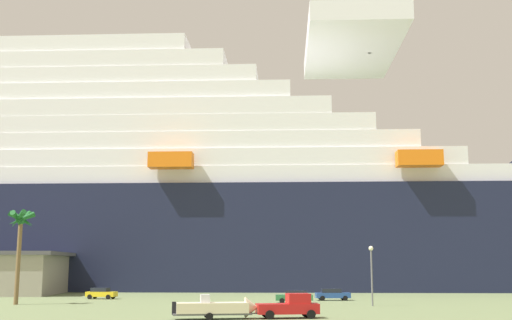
# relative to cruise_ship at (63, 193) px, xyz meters

# --- Properties ---
(ground_plane) EXTENTS (600.00, 600.00, 0.00)m
(ground_plane) POSITION_rel_cruise_ship_xyz_m (33.32, -26.32, -19.93)
(ground_plane) COLOR #66754C
(cruise_ship) EXTENTS (231.82, 48.16, 67.06)m
(cruise_ship) POSITION_rel_cruise_ship_xyz_m (0.00, 0.00, 0.00)
(cruise_ship) COLOR #191E38
(cruise_ship) RESTS_ON ground_plane
(pickup_truck) EXTENTS (5.82, 2.89, 2.20)m
(pickup_truck) POSITION_rel_cruise_ship_xyz_m (42.54, -74.84, -18.88)
(pickup_truck) COLOR red
(pickup_truck) RESTS_ON ground_plane
(small_boat_on_trailer) EXTENTS (8.81, 2.96, 2.15)m
(small_boat_on_trailer) POSITION_rel_cruise_ship_xyz_m (36.25, -75.72, -18.97)
(small_boat_on_trailer) COLOR #595960
(small_boat_on_trailer) RESTS_ON ground_plane
(palm_tree) EXTENTS (3.57, 3.39, 11.60)m
(palm_tree) POSITION_rel_cruise_ship_xyz_m (10.34, -53.77, -10.62)
(palm_tree) COLOR brown
(palm_tree) RESTS_ON ground_plane
(street_lamp) EXTENTS (0.56, 0.56, 7.03)m
(street_lamp) POSITION_rel_cruise_ship_xyz_m (53.50, -57.41, -15.27)
(street_lamp) COLOR slate
(street_lamp) RESTS_ON ground_plane
(parked_car_yellow_taxi) EXTENTS (4.47, 2.64, 1.58)m
(parked_car_yellow_taxi) POSITION_rel_cruise_ship_xyz_m (17.81, -40.58, -19.09)
(parked_car_yellow_taxi) COLOR yellow
(parked_car_yellow_taxi) RESTS_ON ground_plane
(parked_car_green_wagon) EXTENTS (4.79, 2.28, 1.58)m
(parked_car_green_wagon) POSITION_rel_cruise_ship_xyz_m (44.77, -51.13, -19.09)
(parked_car_green_wagon) COLOR #2D723F
(parked_car_green_wagon) RESTS_ON ground_plane
(parked_car_blue_suv) EXTENTS (4.78, 2.11, 1.58)m
(parked_car_blue_suv) POSITION_rel_cruise_ship_xyz_m (50.43, -44.93, -19.09)
(parked_car_blue_suv) COLOR #264C99
(parked_car_blue_suv) RESTS_ON ground_plane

